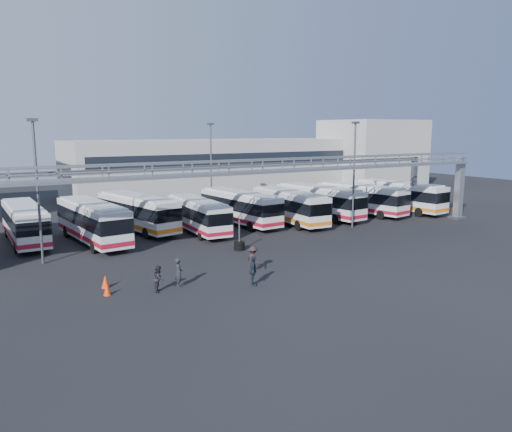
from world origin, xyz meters
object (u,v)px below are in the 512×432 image
bus_4 (198,214)px  pedestrian_b (159,279)px  light_pole_back (211,163)px  bus_5 (240,206)px  cone_right (105,281)px  bus_9 (399,195)px  bus_1 (25,222)px  pedestrian_d (253,271)px  cone_left (107,289)px  bus_3 (137,211)px  light_pole_mid (354,169)px  light_pole_left (37,184)px  tire_stack (239,245)px  bus_8 (361,198)px  bus_7 (319,200)px  pedestrian_a (179,273)px  bus_2 (92,220)px  pedestrian_c (253,259)px  bus_6 (289,205)px

bus_4 → pedestrian_b: size_ratio=6.65×
light_pole_back → pedestrian_b: light_pole_back is taller
bus_5 → cone_right: size_ratio=14.06×
bus_9 → cone_right: bearing=-169.5°
bus_1 → pedestrian_d: size_ratio=5.89×
light_pole_back → bus_5: size_ratio=0.91×
bus_5 → bus_4: bearing=-170.1°
cone_left → cone_right: cone_right is taller
bus_3 → cone_left: (-7.23, -17.24, -1.53)m
light_pole_mid → bus_5: (-8.71, 6.95, -3.87)m
light_pole_left → pedestrian_d: 16.56m
bus_5 → tire_stack: size_ratio=4.61×
bus_3 → pedestrian_d: bus_3 is taller
light_pole_mid → bus_8: bearing=42.2°
bus_5 → tire_stack: bearing=-124.3°
pedestrian_d → bus_4: bearing=14.7°
pedestrian_d → tire_stack: 9.27m
light_pole_back → pedestrian_b: bearing=-121.8°
tire_stack → cone_right: bearing=-159.4°
bus_4 → bus_7: 14.49m
bus_9 → pedestrian_a: bus_9 is taller
bus_2 → bus_3: bus_2 is taller
bus_1 → pedestrian_c: bearing=-55.6°
bus_4 → bus_8: 20.05m
cone_right → tire_stack: tire_stack is taller
bus_2 → cone_right: (-2.20, -12.85, -1.53)m
bus_4 → pedestrian_a: bearing=-115.9°
bus_3 → bus_6: bearing=-26.7°
pedestrian_d → cone_right: (-7.91, 4.14, -0.52)m
pedestrian_c → cone_right: (-9.46, 1.47, -0.46)m
bus_1 → pedestrian_b: bearing=-74.6°
light_pole_back → bus_9: bearing=-28.3°
bus_8 → bus_7: bearing=164.2°
bus_7 → bus_8: bearing=-11.6°
pedestrian_a → light_pole_back: bearing=-19.3°
bus_4 → bus_5: (5.24, 1.43, 0.13)m
light_pole_left → bus_7: size_ratio=0.88×
bus_5 → bus_6: bearing=-28.1°
bus_4 → bus_5: size_ratio=0.92×
pedestrian_c → bus_3: bearing=-7.4°
bus_1 → bus_2: (4.92, -2.79, 0.10)m
bus_3 → bus_8: (24.66, -3.43, -0.03)m
bus_3 → bus_9: 30.03m
light_pole_left → pedestrian_c: size_ratio=5.90×
bus_1 → bus_6: bus_6 is taller
bus_1 → bus_4: 14.68m
bus_1 → bus_2: 5.66m
light_pole_back → bus_4: bearing=-122.1°
light_pole_left → pedestrian_a: light_pole_left is taller
light_pole_mid → bus_9: (11.15, 4.68, -3.81)m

